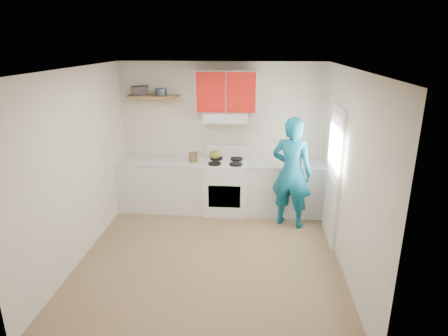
# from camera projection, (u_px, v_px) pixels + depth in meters

# --- Properties ---
(floor) EXTENTS (3.80, 3.80, 0.00)m
(floor) POSITION_uv_depth(u_px,v_px,m) (211.00, 256.00, 5.48)
(floor) COLOR brown
(floor) RESTS_ON ground
(ceiling) EXTENTS (3.60, 3.80, 0.04)m
(ceiling) POSITION_uv_depth(u_px,v_px,m) (208.00, 69.00, 4.67)
(ceiling) COLOR white
(ceiling) RESTS_ON floor
(back_wall) EXTENTS (3.60, 0.04, 2.60)m
(back_wall) POSITION_uv_depth(u_px,v_px,m) (222.00, 136.00, 6.87)
(back_wall) COLOR beige
(back_wall) RESTS_ON floor
(front_wall) EXTENTS (3.60, 0.04, 2.60)m
(front_wall) POSITION_uv_depth(u_px,v_px,m) (184.00, 241.00, 3.28)
(front_wall) COLOR beige
(front_wall) RESTS_ON floor
(left_wall) EXTENTS (0.04, 3.80, 2.60)m
(left_wall) POSITION_uv_depth(u_px,v_px,m) (78.00, 167.00, 5.21)
(left_wall) COLOR beige
(left_wall) RESTS_ON floor
(right_wall) EXTENTS (0.04, 3.80, 2.60)m
(right_wall) POSITION_uv_depth(u_px,v_px,m) (348.00, 173.00, 4.94)
(right_wall) COLOR beige
(right_wall) RESTS_ON floor
(door) EXTENTS (0.05, 0.85, 2.05)m
(door) POSITION_uv_depth(u_px,v_px,m) (334.00, 176.00, 5.69)
(door) COLOR white
(door) RESTS_ON floor
(door_glass) EXTENTS (0.01, 0.55, 0.95)m
(door_glass) POSITION_uv_depth(u_px,v_px,m) (335.00, 148.00, 5.56)
(door_glass) COLOR white
(door_glass) RESTS_ON door
(counter_left) EXTENTS (1.52, 0.60, 0.90)m
(counter_left) POSITION_uv_depth(u_px,v_px,m) (163.00, 185.00, 6.93)
(counter_left) COLOR silver
(counter_left) RESTS_ON floor
(counter_right) EXTENTS (1.32, 0.60, 0.90)m
(counter_right) POSITION_uv_depth(u_px,v_px,m) (284.00, 188.00, 6.77)
(counter_right) COLOR silver
(counter_right) RESTS_ON floor
(stove) EXTENTS (0.76, 0.65, 0.92)m
(stove) POSITION_uv_depth(u_px,v_px,m) (226.00, 187.00, 6.82)
(stove) COLOR white
(stove) RESTS_ON floor
(range_hood) EXTENTS (0.76, 0.44, 0.15)m
(range_hood) POSITION_uv_depth(u_px,v_px,m) (226.00, 117.00, 6.53)
(range_hood) COLOR silver
(range_hood) RESTS_ON back_wall
(upper_cabinets) EXTENTS (1.02, 0.33, 0.70)m
(upper_cabinets) POSITION_uv_depth(u_px,v_px,m) (227.00, 91.00, 6.45)
(upper_cabinets) COLOR #B81610
(upper_cabinets) RESTS_ON back_wall
(shelf) EXTENTS (0.90, 0.30, 0.04)m
(shelf) POSITION_uv_depth(u_px,v_px,m) (154.00, 96.00, 6.59)
(shelf) COLOR brown
(shelf) RESTS_ON back_wall
(books) EXTENTS (0.33, 0.28, 0.15)m
(books) POSITION_uv_depth(u_px,v_px,m) (140.00, 91.00, 6.60)
(books) COLOR #373033
(books) RESTS_ON shelf
(tin) EXTENTS (0.24, 0.24, 0.12)m
(tin) POSITION_uv_depth(u_px,v_px,m) (161.00, 92.00, 6.54)
(tin) COLOR #333D4C
(tin) RESTS_ON shelf
(kettle) EXTENTS (0.24, 0.24, 0.17)m
(kettle) POSITION_uv_depth(u_px,v_px,m) (215.00, 155.00, 6.82)
(kettle) COLOR olive
(kettle) RESTS_ON stove
(crock) EXTENTS (0.17, 0.17, 0.18)m
(crock) POSITION_uv_depth(u_px,v_px,m) (193.00, 158.00, 6.67)
(crock) COLOR #4B3B21
(crock) RESTS_ON counter_left
(cutting_board) EXTENTS (0.34, 0.26, 0.02)m
(cutting_board) POSITION_uv_depth(u_px,v_px,m) (274.00, 164.00, 6.63)
(cutting_board) COLOR olive
(cutting_board) RESTS_ON counter_right
(silicone_mat) EXTENTS (0.33, 0.29, 0.01)m
(silicone_mat) POSITION_uv_depth(u_px,v_px,m) (307.00, 166.00, 6.53)
(silicone_mat) COLOR red
(silicone_mat) RESTS_ON counter_right
(person) EXTENTS (0.78, 0.66, 1.82)m
(person) POSITION_uv_depth(u_px,v_px,m) (292.00, 173.00, 6.16)
(person) COLOR #0E6883
(person) RESTS_ON floor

